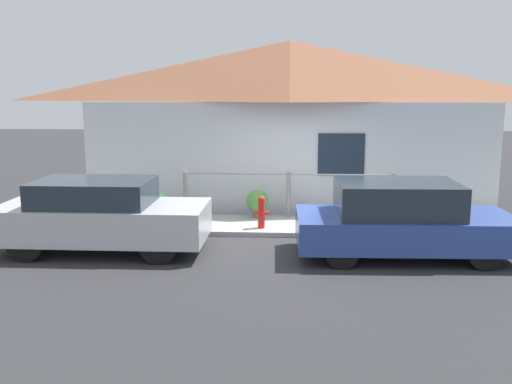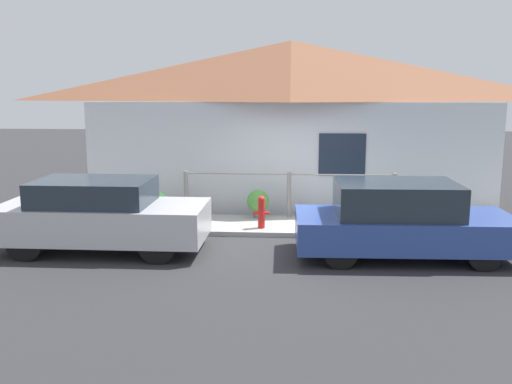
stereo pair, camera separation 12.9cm
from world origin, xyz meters
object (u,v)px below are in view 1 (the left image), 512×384
(car_right, at_px, (402,220))
(potted_plant_near_hydrant, at_px, (257,202))
(car_left, at_px, (101,215))
(potted_plant_by_fence, at_px, (158,204))
(fire_hydrant, at_px, (261,211))

(car_right, bearing_deg, potted_plant_near_hydrant, 135.88)
(car_left, xyz_separation_m, potted_plant_near_hydrant, (2.80, 2.56, -0.22))
(car_left, relative_size, car_right, 0.98)
(potted_plant_by_fence, bearing_deg, car_left, -103.46)
(car_right, xyz_separation_m, potted_plant_by_fence, (-5.04, 2.25, -0.23))
(car_left, height_order, car_right, car_right)
(fire_hydrant, height_order, potted_plant_near_hydrant, fire_hydrant)
(potted_plant_by_fence, bearing_deg, car_right, -24.06)
(potted_plant_by_fence, bearing_deg, fire_hydrant, -15.21)
(car_left, height_order, fire_hydrant, car_left)
(potted_plant_near_hydrant, bearing_deg, potted_plant_by_fence, -172.18)
(car_left, distance_m, potted_plant_by_fence, 2.33)
(fire_hydrant, distance_m, potted_plant_near_hydrant, 0.97)
(potted_plant_near_hydrant, relative_size, potted_plant_by_fence, 1.05)
(fire_hydrant, relative_size, potted_plant_by_fence, 1.12)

